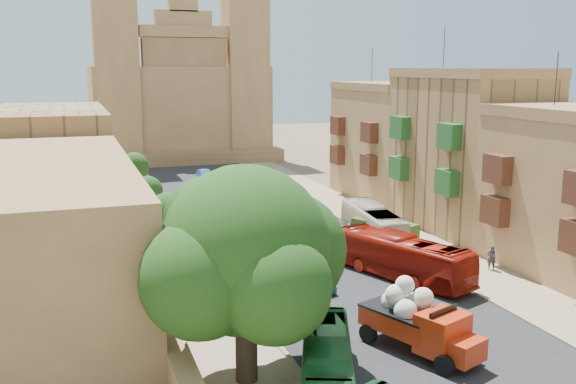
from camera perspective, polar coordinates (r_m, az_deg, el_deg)
road_surface at (r=56.15m, az=-1.33°, el=-3.27°), size 14.00×140.00×0.01m
sidewalk_east at (r=59.62m, az=7.42°, el=-2.51°), size 5.00×140.00×0.01m
sidewalk_west at (r=54.14m, az=-10.98°, el=-4.01°), size 5.00×140.00×0.01m
kerb_east at (r=58.57m, az=5.22°, el=-2.65°), size 0.25×140.00×0.12m
kerb_west at (r=54.50m, az=-8.37°, el=-3.76°), size 0.25×140.00×0.12m
townhouse_c at (r=57.39m, az=15.62°, el=3.66°), size 9.00×14.00×17.40m
townhouse_d at (r=69.38m, az=9.05°, el=4.51°), size 9.00×14.00×15.90m
west_wall at (r=44.01m, az=-13.06°, el=-6.39°), size 1.00×40.00×1.80m
west_building_low at (r=41.07m, az=-20.62°, el=-3.30°), size 10.00×28.00×8.40m
west_building_mid at (r=66.50m, az=-20.13°, el=2.69°), size 10.00×22.00×10.00m
church at (r=101.92m, az=-9.74°, el=8.41°), size 28.00×22.50×36.30m
ficus_tree at (r=28.00m, az=-3.66°, el=-5.69°), size 9.83×9.04×9.83m
street_tree_a at (r=36.20m, az=-7.87°, el=-6.79°), size 2.77×2.77×4.27m
street_tree_b at (r=47.52m, az=-10.69°, el=-2.02°), size 3.20×3.20×4.92m
street_tree_c at (r=59.27m, az=-12.37°, el=0.05°), size 2.77×2.77×4.26m
street_tree_d at (r=70.97m, az=-13.53°, el=2.15°), size 3.21×3.21×4.93m
red_truck at (r=32.74m, az=11.58°, el=-11.15°), size 4.43×6.67×3.69m
olive_pickup at (r=50.83m, az=8.58°, el=-3.74°), size 4.12×5.50×2.09m
bus_green_north at (r=28.67m, az=3.45°, el=-15.09°), size 5.17×9.06×2.48m
bus_red_east at (r=43.41m, az=10.07°, el=-5.74°), size 6.06×10.69×2.93m
bus_cream_east at (r=52.53m, az=7.54°, el=-2.78°), size 3.58×10.37×2.83m
car_blue_a at (r=41.25m, az=2.16°, el=-7.57°), size 2.13×4.35×1.43m
car_white_a at (r=50.92m, az=-2.62°, el=-4.05°), size 2.64×4.01×1.25m
car_cream at (r=55.45m, az=1.79°, el=-2.74°), size 4.04×5.36×1.35m
car_dkblue at (r=71.45m, az=-6.94°, el=0.31°), size 2.82×4.99×1.36m
car_white_b at (r=62.28m, az=1.47°, el=-1.32°), size 1.60×3.36×1.11m
car_blue_b at (r=81.53m, az=-7.41°, el=1.56°), size 1.56×3.70×1.19m
pedestrian_a at (r=46.89m, az=17.63°, el=-5.59°), size 0.74×0.60×1.74m
pedestrian_c at (r=50.40m, az=10.15°, el=-4.05°), size 0.82×1.14×1.80m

